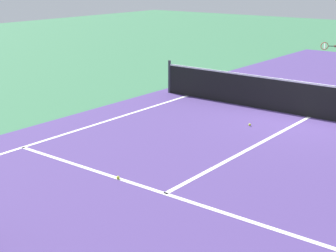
{
  "coord_description": "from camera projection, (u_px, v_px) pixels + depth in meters",
  "views": [
    {
      "loc": [
        5.18,
        -12.97,
        3.8
      ],
      "look_at": [
        -0.51,
        -5.66,
        1.0
      ],
      "focal_mm": 54.41,
      "sensor_mm": 36.0,
      "label": 1
    }
  ],
  "objects": [
    {
      "name": "ground_plane",
      "position": [
        309.0,
        117.0,
        13.94
      ],
      "size": [
        60.0,
        60.0,
        0.0
      ],
      "primitive_type": "plane",
      "color": "#38724C"
    },
    {
      "name": "line_service_near",
      "position": [
        165.0,
        194.0,
        9.11
      ],
      "size": [
        8.22,
        0.1,
        0.01
      ],
      "primitive_type": "cube",
      "color": "white",
      "rests_on": "ground_plane"
    },
    {
      "name": "line_sideline_left",
      "position": [
        39.0,
        142.0,
        11.86
      ],
      "size": [
        0.1,
        11.89,
        0.01
      ],
      "primitive_type": "cube",
      "color": "white",
      "rests_on": "ground_plane"
    },
    {
      "name": "court_surface_inbounds",
      "position": [
        309.0,
        117.0,
        13.94
      ],
      "size": [
        10.62,
        24.4,
        0.0
      ],
      "primitive_type": "cube",
      "color": "#4C387A",
      "rests_on": "ground_plane"
    },
    {
      "name": "tennis_ball_mid_court",
      "position": [
        118.0,
        178.0,
        9.75
      ],
      "size": [
        0.07,
        0.07,
        0.07
      ],
      "primitive_type": "sphere",
      "color": "#CCE033",
      "rests_on": "ground_plane"
    },
    {
      "name": "tennis_ball_near_net",
      "position": [
        250.0,
        125.0,
        13.13
      ],
      "size": [
        0.07,
        0.07,
        0.07
      ],
      "primitive_type": "sphere",
      "color": "#CCE033",
      "rests_on": "ground_plane"
    },
    {
      "name": "line_center_service",
      "position": [
        252.0,
        147.0,
        11.52
      ],
      "size": [
        0.1,
        6.4,
        0.01
      ],
      "primitive_type": "cube",
      "color": "white",
      "rests_on": "ground_plane"
    },
    {
      "name": "net",
      "position": [
        311.0,
        100.0,
        13.8
      ],
      "size": [
        9.79,
        0.09,
        1.07
      ],
      "color": "#33383D",
      "rests_on": "ground_plane"
    }
  ]
}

